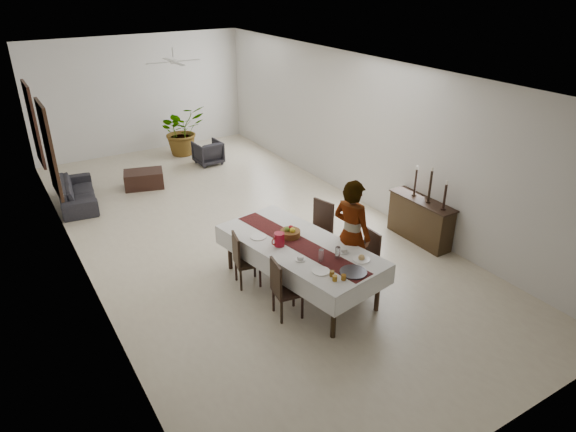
{
  "coord_description": "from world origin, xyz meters",
  "views": [
    {
      "loc": [
        -4.0,
        -8.34,
        4.78
      ],
      "look_at": [
        0.04,
        -1.78,
        1.05
      ],
      "focal_mm": 32.0,
      "sensor_mm": 36.0,
      "label": 1
    }
  ],
  "objects_px": {
    "dining_table_top": "(299,246)",
    "woman": "(351,235)",
    "sofa": "(77,192)",
    "sideboard_body": "(420,221)",
    "red_pitcher": "(279,239)"
  },
  "relations": [
    {
      "from": "dining_table_top",
      "to": "red_pitcher",
      "type": "height_order",
      "value": "red_pitcher"
    },
    {
      "from": "sofa",
      "to": "woman",
      "type": "bearing_deg",
      "value": -143.9
    },
    {
      "from": "woman",
      "to": "sideboard_body",
      "type": "xyz_separation_m",
      "value": [
        2.12,
        0.54,
        -0.53
      ]
    },
    {
      "from": "dining_table_top",
      "to": "woman",
      "type": "bearing_deg",
      "value": -34.98
    },
    {
      "from": "red_pitcher",
      "to": "sofa",
      "type": "height_order",
      "value": "red_pitcher"
    },
    {
      "from": "dining_table_top",
      "to": "sideboard_body",
      "type": "bearing_deg",
      "value": -6.18
    },
    {
      "from": "dining_table_top",
      "to": "sofa",
      "type": "xyz_separation_m",
      "value": [
        -2.39,
        5.43,
        -0.52
      ]
    },
    {
      "from": "red_pitcher",
      "to": "woman",
      "type": "distance_m",
      "value": 1.16
    },
    {
      "from": "red_pitcher",
      "to": "sofa",
      "type": "distance_m",
      "value": 5.75
    },
    {
      "from": "sideboard_body",
      "to": "sofa",
      "type": "height_order",
      "value": "sideboard_body"
    },
    {
      "from": "red_pitcher",
      "to": "woman",
      "type": "xyz_separation_m",
      "value": [
        1.06,
        -0.47,
        -0.0
      ]
    },
    {
      "from": "red_pitcher",
      "to": "dining_table_top",
      "type": "bearing_deg",
      "value": -21.09
    },
    {
      "from": "sofa",
      "to": "sideboard_body",
      "type": "bearing_deg",
      "value": -127.31
    },
    {
      "from": "woman",
      "to": "sideboard_body",
      "type": "distance_m",
      "value": 2.25
    },
    {
      "from": "woman",
      "to": "sofa",
      "type": "xyz_separation_m",
      "value": [
        -3.15,
        5.79,
        -0.67
      ]
    }
  ]
}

